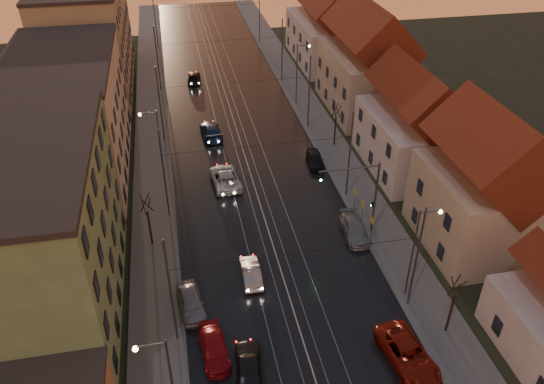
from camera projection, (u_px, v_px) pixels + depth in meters
road at (237, 130)px, 63.84m from camera, size 16.00×120.00×0.04m
sidewalk_left at (152, 137)px, 62.18m from camera, size 4.00×120.00×0.15m
sidewalk_right at (317, 122)px, 65.44m from camera, size 4.00×120.00×0.15m
tram_rail_0 at (218, 131)px, 63.46m from camera, size 0.06×120.00×0.03m
tram_rail_1 at (230, 130)px, 63.70m from camera, size 0.06×120.00×0.03m
tram_rail_2 at (243, 129)px, 63.95m from camera, size 0.06×120.00×0.03m
tram_rail_3 at (255, 128)px, 64.18m from camera, size 0.06×120.00×0.03m
apartment_left_1 at (33, 239)px, 36.20m from camera, size 10.00×18.00×13.00m
apartment_left_2 at (69, 119)px, 52.78m from camera, size 10.00×20.00×12.00m
apartment_left_3 at (88, 36)px, 71.78m from camera, size 10.00×24.00×14.00m
house_right_1 at (484, 189)px, 43.21m from camera, size 8.67×10.20×10.80m
house_right_2 at (416, 127)px, 54.26m from camera, size 9.18×12.24×9.20m
house_right_3 at (367, 65)px, 65.84m from camera, size 9.18×14.28×11.50m
house_right_4 at (326, 29)px, 80.93m from camera, size 9.18×16.32×10.00m
catenary_pole_l_1 at (171, 293)px, 34.69m from camera, size 0.16×0.16×9.00m
catenary_pole_r_1 at (416, 259)px, 37.49m from camera, size 0.16×0.16×9.00m
catenary_pole_l_2 at (164, 175)px, 46.91m from camera, size 0.16×0.16×9.00m
catenary_pole_r_2 at (350, 156)px, 49.71m from camera, size 0.16×0.16×9.00m
catenary_pole_l_3 at (160, 105)px, 59.13m from camera, size 0.16×0.16×9.00m
catenary_pole_r_3 at (309, 93)px, 61.93m from camera, size 0.16×0.16×9.00m
catenary_pole_l_4 at (157, 59)px, 71.36m from camera, size 0.16×0.16×9.00m
catenary_pole_r_4 at (282, 51)px, 74.16m from camera, size 0.16×0.16×9.00m
catenary_pole_l_5 at (155, 22)px, 86.03m from camera, size 0.16×0.16×9.00m
catenary_pole_r_5 at (259, 16)px, 88.83m from camera, size 0.16×0.16×9.00m
street_lamp_0 at (166, 380)px, 28.68m from camera, size 1.75×0.32×8.00m
street_lamp_1 at (418, 245)px, 38.17m from camera, size 1.75×0.32×8.00m
street_lamp_2 at (157, 140)px, 51.50m from camera, size 1.75×0.32×8.00m
street_lamp_3 at (299, 68)px, 67.51m from camera, size 1.75×0.32×8.00m
traffic_light_mast at (365, 190)px, 44.66m from camera, size 5.30×0.32×7.20m
bare_tree_0 at (149, 222)px, 44.51m from camera, size 1.09×1.09×5.11m
bare_tree_1 at (452, 307)px, 36.42m from camera, size 1.09×1.09×5.11m
bare_tree_2 at (335, 126)px, 59.27m from camera, size 1.09×1.09×5.11m
driving_car_0 at (248, 366)px, 34.39m from camera, size 2.28×4.62×1.51m
driving_car_1 at (251, 272)px, 41.97m from camera, size 1.51×4.09×1.34m
driving_car_2 at (225, 178)px, 53.46m from camera, size 3.05×5.82×1.57m
driving_car_3 at (211, 131)px, 62.04m from camera, size 2.53×5.50×1.56m
driving_car_4 at (194, 77)px, 75.96m from camera, size 2.27×4.50×1.47m
parked_left_2 at (214, 349)px, 35.71m from camera, size 2.09×4.40×1.24m
parked_left_3 at (191, 302)px, 39.16m from camera, size 2.27×4.54×1.49m
parked_right_0 at (408, 354)px, 35.20m from camera, size 3.25×5.84×1.54m
parked_right_1 at (355, 229)px, 46.57m from camera, size 2.21×4.81×1.36m
parked_right_2 at (315, 159)px, 56.71m from camera, size 1.95×4.14×1.37m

